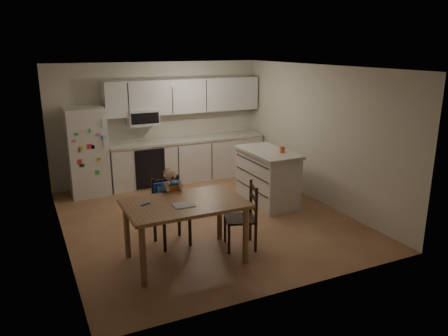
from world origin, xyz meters
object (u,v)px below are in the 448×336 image
at_px(refrigerator, 87,152).
at_px(chair_side, 247,212).
at_px(red_cup, 282,150).
at_px(chair_booster, 170,198).
at_px(dining_table, 185,210).
at_px(kitchen_island, 267,177).

xyz_separation_m(refrigerator, chair_side, (1.67, -3.39, -0.31)).
height_order(red_cup, chair_side, red_cup).
xyz_separation_m(refrigerator, red_cup, (3.04, -2.15, 0.19)).
xyz_separation_m(chair_booster, chair_side, (0.94, -0.60, -0.16)).
height_order(dining_table, chair_side, chair_side).
bearing_deg(refrigerator, chair_booster, -75.33).
height_order(refrigerator, kitchen_island, refrigerator).
height_order(refrigerator, dining_table, refrigerator).
relative_size(chair_booster, chair_side, 1.21).
xyz_separation_m(red_cup, chair_booster, (-2.31, -0.64, -0.35)).
distance_m(refrigerator, chair_booster, 2.89).
bearing_deg(red_cup, kitchen_island, 124.20).
relative_size(refrigerator, chair_booster, 1.47).
distance_m(red_cup, chair_side, 1.91).
xyz_separation_m(kitchen_island, red_cup, (0.16, -0.23, 0.54)).
height_order(kitchen_island, chair_booster, chair_booster).
bearing_deg(kitchen_island, chair_booster, -157.99).
bearing_deg(kitchen_island, dining_table, -145.30).
distance_m(refrigerator, chair_side, 3.79).
relative_size(refrigerator, red_cup, 15.88).
height_order(refrigerator, chair_booster, refrigerator).
distance_m(refrigerator, kitchen_island, 3.48).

